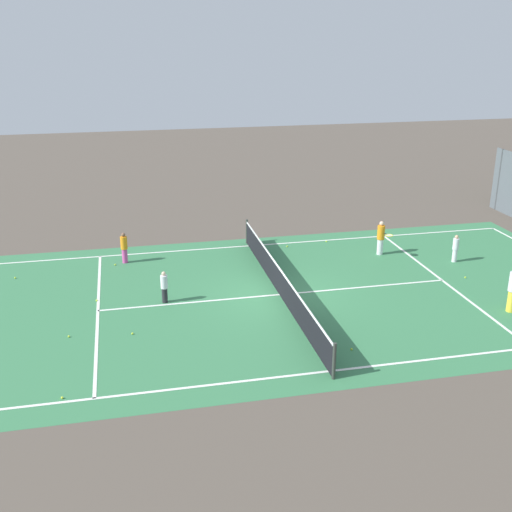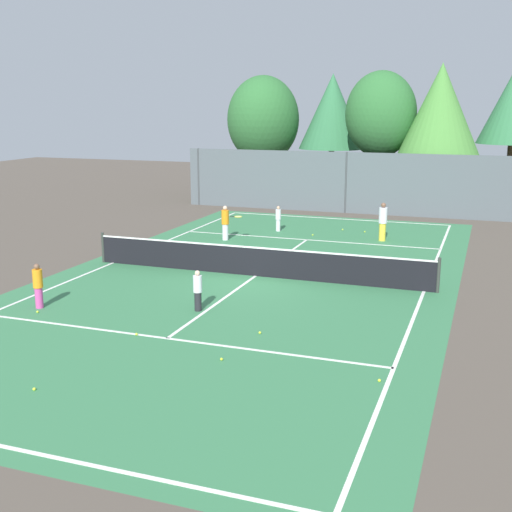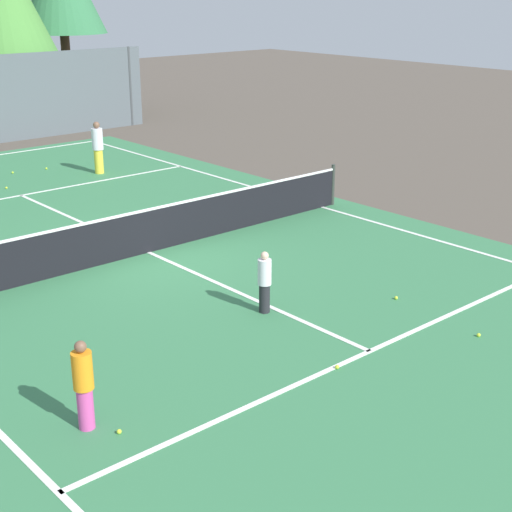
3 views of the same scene
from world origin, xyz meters
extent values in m
plane|color=brown|center=(0.00, 0.00, 0.00)|extent=(80.00, 80.00, 0.00)
cube|color=#387A4C|center=(0.00, 0.00, 0.00)|extent=(13.00, 25.00, 0.00)
cube|color=white|center=(5.50, 0.00, 0.01)|extent=(0.10, 24.00, 0.01)
cube|color=white|center=(0.00, -6.40, 0.01)|extent=(11.00, 0.10, 0.01)
cube|color=white|center=(0.00, 6.40, 0.01)|extent=(11.00, 0.10, 0.01)
cube|color=white|center=(0.00, 0.00, 0.01)|extent=(0.10, 12.80, 0.01)
cylinder|color=#333833|center=(5.90, 0.00, 0.55)|extent=(0.10, 0.10, 1.10)
cube|color=black|center=(0.00, 0.00, 0.47)|extent=(11.80, 0.03, 0.95)
cube|color=white|center=(0.00, 0.00, 0.97)|extent=(11.80, 0.04, 0.05)
cylinder|color=#3F4447|center=(8.50, 14.00, 1.60)|extent=(0.12, 0.12, 3.20)
cylinder|color=brown|center=(8.09, 18.56, 1.77)|extent=(0.41, 0.41, 3.55)
cylinder|color=brown|center=(4.37, 16.64, 1.49)|extent=(0.43, 0.43, 2.98)
cylinder|color=yellow|center=(3.03, 7.30, 0.38)|extent=(0.28, 0.28, 0.75)
cylinder|color=silver|center=(3.03, 7.30, 1.08)|extent=(0.35, 0.35, 0.66)
sphere|color=brown|center=(3.03, 7.30, 1.52)|extent=(0.20, 0.20, 0.20)
cylinder|color=#232328|center=(-0.23, -4.10, 0.27)|extent=(0.20, 0.20, 0.54)
cylinder|color=silver|center=(-0.23, -4.10, 0.78)|extent=(0.25, 0.25, 0.47)
sphere|color=beige|center=(-0.23, -4.10, 1.08)|extent=(0.15, 0.15, 0.15)
cylinder|color=#D14799|center=(-4.55, -5.38, 0.30)|extent=(0.22, 0.22, 0.60)
cylinder|color=orange|center=(-4.55, -5.38, 0.86)|extent=(0.27, 0.27, 0.52)
sphere|color=brown|center=(-4.55, -5.38, 1.20)|extent=(0.16, 0.16, 0.16)
sphere|color=#CCE533|center=(-4.31, -5.79, 0.03)|extent=(0.07, 0.07, 0.07)
sphere|color=#CCE533|center=(0.96, 9.07, 0.03)|extent=(0.07, 0.07, 0.07)
sphere|color=#CCE533|center=(0.00, 7.37, 0.03)|extent=(0.07, 0.07, 0.07)
sphere|color=#CCE533|center=(2.01, 8.88, 0.03)|extent=(0.07, 0.07, 0.07)
sphere|color=#CCE533|center=(2.02, -5.31, 0.03)|extent=(0.07, 0.07, 0.07)
sphere|color=#CCE533|center=(1.80, -7.25, 0.03)|extent=(0.07, 0.07, 0.07)
sphere|color=#CCE533|center=(4.47, 1.06, 0.03)|extent=(0.07, 0.07, 0.07)
sphere|color=#CCE533|center=(-0.83, -6.46, 0.03)|extent=(0.07, 0.07, 0.07)
camera|label=1|loc=(20.09, -5.30, 9.08)|focal=43.97mm
camera|label=2|loc=(7.19, -19.93, 5.59)|focal=45.91mm
camera|label=3|loc=(-8.65, -13.48, 5.59)|focal=53.30mm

